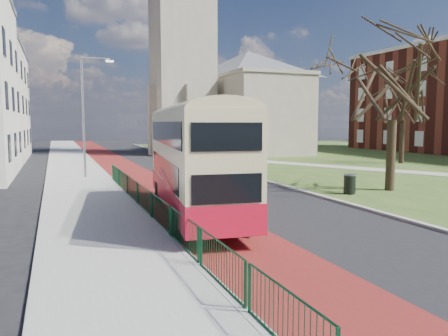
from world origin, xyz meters
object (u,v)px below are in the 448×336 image
winter_tree_near (394,63)px  litter_bin (350,184)px  bus (194,155)px  streetlamp (86,110)px  winter_tree_far (404,92)px

winter_tree_near → litter_bin: winter_tree_near is taller
bus → winter_tree_near: (12.05, 2.43, 4.47)m
winter_tree_near → litter_bin: (-2.86, -0.23, -6.40)m
winter_tree_near → litter_bin: 7.01m
streetlamp → winter_tree_near: (15.21, -11.63, 2.37)m
bus → winter_tree_near: winter_tree_near is taller
winter_tree_far → litter_bin: (-15.29, -12.60, -5.96)m
winter_tree_near → litter_bin: bearing=-175.3°
winter_tree_near → winter_tree_far: 17.54m
bus → winter_tree_near: 13.08m
streetlamp → bus: (3.15, -14.05, -2.10)m
winter_tree_near → winter_tree_far: winter_tree_near is taller
streetlamp → winter_tree_far: winter_tree_far is taller
bus → winter_tree_far: winter_tree_far is taller
bus → winter_tree_near: bearing=18.6°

